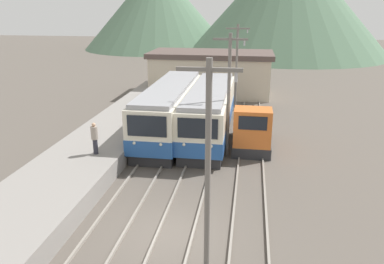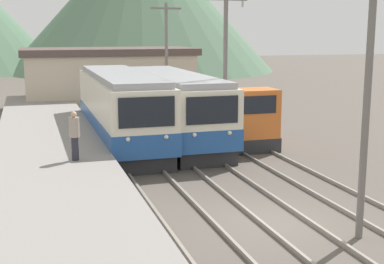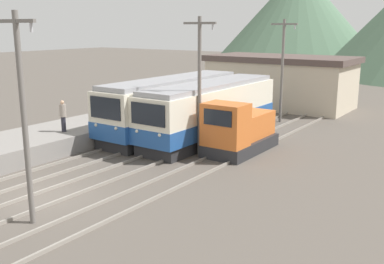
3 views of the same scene
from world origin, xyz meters
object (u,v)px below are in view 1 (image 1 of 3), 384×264
object	(u,v)px
person_on_platform	(95,137)
commuter_train_left	(170,112)
catenary_mast_near	(208,164)
commuter_train_center	(210,114)
catenary_mast_far	(237,65)
catenary_mast_mid	(229,92)
shunting_locomotive	(252,130)

from	to	relation	value
person_on_platform	commuter_train_left	bearing A→B (deg)	66.92
commuter_train_left	catenary_mast_near	xyz separation A→B (m)	(4.31, -14.05, 2.34)
commuter_train_left	commuter_train_center	xyz separation A→B (m)	(2.80, 0.25, -0.05)
commuter_train_center	person_on_platform	distance (m)	8.92
catenary_mast_far	catenary_mast_mid	bearing A→B (deg)	-90.00
catenary_mast_far	person_on_platform	xyz separation A→B (m)	(-7.15, -14.19, -2.04)
shunting_locomotive	person_on_platform	xyz separation A→B (m)	(-8.64, -5.11, 0.81)
catenary_mast_mid	catenary_mast_far	xyz separation A→B (m)	(0.00, 10.79, 0.00)
shunting_locomotive	catenary_mast_near	distance (m)	12.91
person_on_platform	catenary_mast_near	bearing A→B (deg)	-45.97
shunting_locomotive	catenary_mast_near	world-z (taller)	catenary_mast_near
shunting_locomotive	catenary_mast_mid	size ratio (longest dim) A/B	0.68
commuter_train_left	catenary_mast_near	size ratio (longest dim) A/B	1.64
commuter_train_center	catenary_mast_far	world-z (taller)	catenary_mast_far
catenary_mast_mid	catenary_mast_far	bearing A→B (deg)	90.00
commuter_train_left	shunting_locomotive	xyz separation A→B (m)	(5.80, -1.55, -0.51)
catenary_mast_near	person_on_platform	xyz separation A→B (m)	(-7.15, 7.39, -2.04)
commuter_train_left	commuter_train_center	world-z (taller)	commuter_train_left
commuter_train_center	catenary_mast_near	distance (m)	14.57
commuter_train_center	catenary_mast_mid	world-z (taller)	catenary_mast_mid
catenary_mast_near	catenary_mast_far	distance (m)	21.58
catenary_mast_near	catenary_mast_mid	size ratio (longest dim) A/B	1.00
catenary_mast_near	catenary_mast_far	size ratio (longest dim) A/B	1.00
shunting_locomotive	catenary_mast_mid	world-z (taller)	catenary_mast_mid
commuter_train_left	person_on_platform	size ratio (longest dim) A/B	6.73
catenary_mast_mid	catenary_mast_far	world-z (taller)	same
commuter_train_center	shunting_locomotive	distance (m)	3.53
commuter_train_left	person_on_platform	distance (m)	7.25
catenary_mast_far	person_on_platform	distance (m)	16.01
catenary_mast_near	catenary_mast_mid	xyz separation A→B (m)	(0.00, 10.79, 0.00)
commuter_train_center	person_on_platform	xyz separation A→B (m)	(-5.64, -6.91, 0.35)
commuter_train_center	shunting_locomotive	size ratio (longest dim) A/B	2.39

